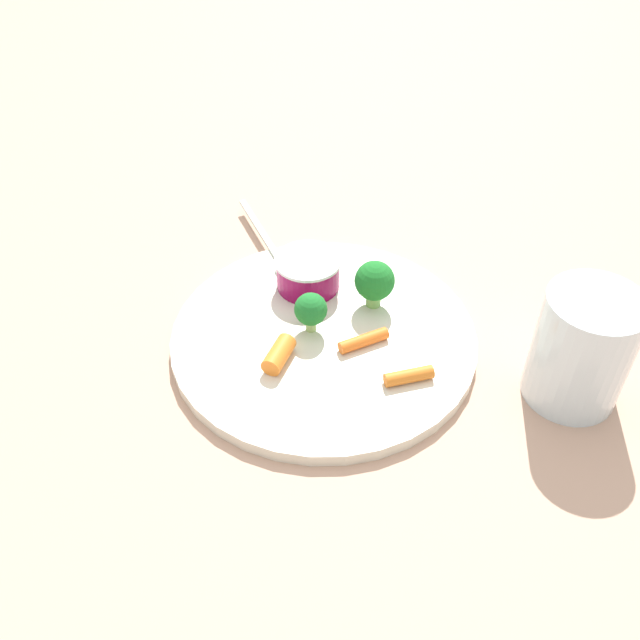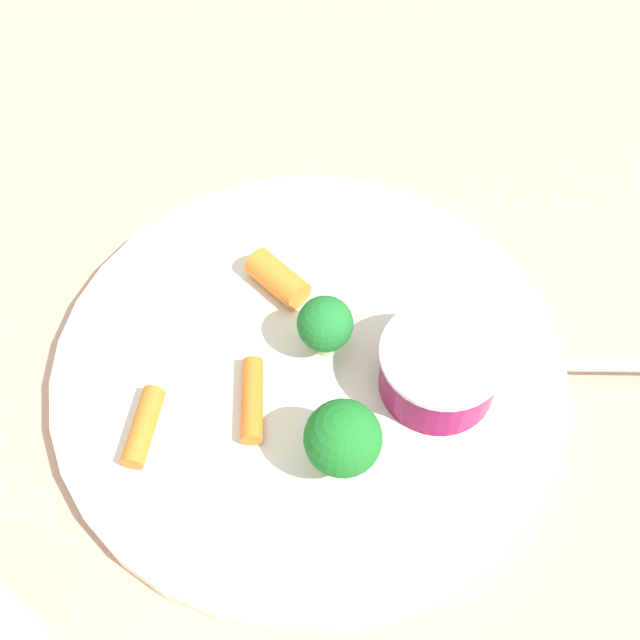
# 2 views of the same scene
# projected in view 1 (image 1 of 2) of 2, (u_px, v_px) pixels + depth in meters

# --- Properties ---
(ground_plane) EXTENTS (2.40, 2.40, 0.00)m
(ground_plane) POSITION_uv_depth(u_px,v_px,m) (324.00, 342.00, 0.62)
(ground_plane) COLOR tan
(plate) EXTENTS (0.27, 0.27, 0.01)m
(plate) POSITION_uv_depth(u_px,v_px,m) (324.00, 337.00, 0.62)
(plate) COLOR silver
(plate) RESTS_ON ground_plane
(sauce_cup) EXTENTS (0.06, 0.06, 0.03)m
(sauce_cup) POSITION_uv_depth(u_px,v_px,m) (308.00, 273.00, 0.65)
(sauce_cup) COLOR maroon
(sauce_cup) RESTS_ON plate
(broccoli_floret_0) EXTENTS (0.03, 0.03, 0.04)m
(broccoli_floret_0) POSITION_uv_depth(u_px,v_px,m) (311.00, 310.00, 0.60)
(broccoli_floret_0) COLOR #9AC574
(broccoli_floret_0) RESTS_ON plate
(broccoli_floret_1) EXTENTS (0.04, 0.04, 0.05)m
(broccoli_floret_1) POSITION_uv_depth(u_px,v_px,m) (375.00, 282.00, 0.63)
(broccoli_floret_1) COLOR #80BF62
(broccoli_floret_1) RESTS_ON plate
(carrot_stick_0) EXTENTS (0.01, 0.05, 0.01)m
(carrot_stick_0) POSITION_uv_depth(u_px,v_px,m) (364.00, 340.00, 0.60)
(carrot_stick_0) COLOR orange
(carrot_stick_0) RESTS_ON plate
(carrot_stick_1) EXTENTS (0.04, 0.04, 0.02)m
(carrot_stick_1) POSITION_uv_depth(u_px,v_px,m) (279.00, 354.00, 0.58)
(carrot_stick_1) COLOR orange
(carrot_stick_1) RESTS_ON plate
(carrot_stick_2) EXTENTS (0.02, 0.04, 0.01)m
(carrot_stick_2) POSITION_uv_depth(u_px,v_px,m) (409.00, 376.00, 0.57)
(carrot_stick_2) COLOR orange
(carrot_stick_2) RESTS_ON plate
(fork) EXTENTS (0.16, 0.03, 0.00)m
(fork) POSITION_uv_depth(u_px,v_px,m) (267.00, 241.00, 0.72)
(fork) COLOR #B5C1B4
(fork) RESTS_ON plate
(drinking_glass) EXTENTS (0.08, 0.08, 0.10)m
(drinking_glass) POSITION_uv_depth(u_px,v_px,m) (582.00, 349.00, 0.55)
(drinking_glass) COLOR silver
(drinking_glass) RESTS_ON ground_plane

